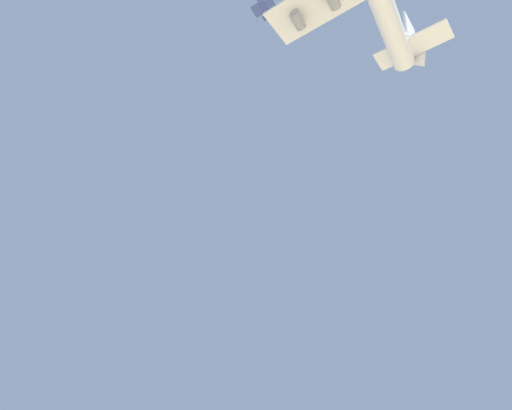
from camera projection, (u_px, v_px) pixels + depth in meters
The scene contains 1 object.
chase_jet_left_wing at pixel (261, 3), 153.41m from camera, with size 14.94×9.43×4.00m.
Camera 1 is at (26.96, 89.56, 3.04)m, focal length 31.46 mm.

